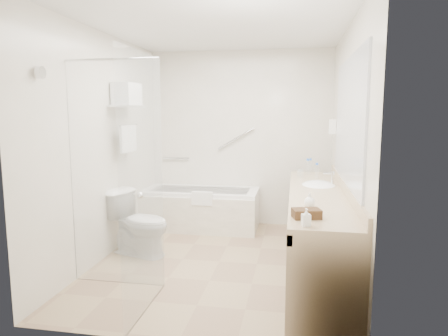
% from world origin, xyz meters
% --- Properties ---
extents(floor, '(3.20, 3.20, 0.00)m').
position_xyz_m(floor, '(0.00, 0.00, 0.00)').
color(floor, '#9E8561').
rests_on(floor, ground).
extents(ceiling, '(2.60, 3.20, 0.10)m').
position_xyz_m(ceiling, '(0.00, 0.00, 2.50)').
color(ceiling, silver).
rests_on(ceiling, wall_back).
extents(wall_back, '(2.60, 0.10, 2.50)m').
position_xyz_m(wall_back, '(0.00, 1.60, 1.25)').
color(wall_back, silver).
rests_on(wall_back, ground).
extents(wall_front, '(2.60, 0.10, 2.50)m').
position_xyz_m(wall_front, '(0.00, -1.60, 1.25)').
color(wall_front, silver).
rests_on(wall_front, ground).
extents(wall_left, '(0.10, 3.20, 2.50)m').
position_xyz_m(wall_left, '(-1.30, 0.00, 1.25)').
color(wall_left, silver).
rests_on(wall_left, ground).
extents(wall_right, '(0.10, 3.20, 2.50)m').
position_xyz_m(wall_right, '(1.30, 0.00, 1.25)').
color(wall_right, silver).
rests_on(wall_right, ground).
extents(bathtub, '(1.60, 0.73, 0.59)m').
position_xyz_m(bathtub, '(-0.50, 1.24, 0.28)').
color(bathtub, white).
rests_on(bathtub, floor).
extents(grab_bar_short, '(0.40, 0.03, 0.03)m').
position_xyz_m(grab_bar_short, '(-0.95, 1.56, 0.95)').
color(grab_bar_short, silver).
rests_on(grab_bar_short, wall_back).
extents(grab_bar_long, '(0.53, 0.03, 0.33)m').
position_xyz_m(grab_bar_long, '(-0.05, 1.56, 1.25)').
color(grab_bar_long, silver).
rests_on(grab_bar_long, wall_back).
extents(shower_enclosure, '(0.96, 0.91, 2.11)m').
position_xyz_m(shower_enclosure, '(-0.63, -0.93, 1.07)').
color(shower_enclosure, silver).
rests_on(shower_enclosure, floor).
extents(towel_shelf, '(0.24, 0.55, 0.81)m').
position_xyz_m(towel_shelf, '(-1.17, 0.35, 1.75)').
color(towel_shelf, silver).
rests_on(towel_shelf, wall_left).
extents(vanity_counter, '(0.55, 2.70, 0.95)m').
position_xyz_m(vanity_counter, '(1.02, -0.15, 0.64)').
color(vanity_counter, tan).
rests_on(vanity_counter, floor).
extents(sink, '(0.40, 0.52, 0.14)m').
position_xyz_m(sink, '(1.05, 0.25, 0.82)').
color(sink, white).
rests_on(sink, vanity_counter).
extents(faucet, '(0.03, 0.03, 0.14)m').
position_xyz_m(faucet, '(1.20, 0.25, 0.93)').
color(faucet, silver).
rests_on(faucet, vanity_counter).
extents(mirror, '(0.02, 2.00, 1.20)m').
position_xyz_m(mirror, '(1.29, -0.15, 1.55)').
color(mirror, '#B6BAC3').
rests_on(mirror, wall_right).
extents(hairdryer_unit, '(0.08, 0.10, 0.18)m').
position_xyz_m(hairdryer_unit, '(1.25, 1.05, 1.45)').
color(hairdryer_unit, white).
rests_on(hairdryer_unit, wall_right).
extents(toilet, '(0.83, 0.62, 0.73)m').
position_xyz_m(toilet, '(-0.95, 0.08, 0.36)').
color(toilet, white).
rests_on(toilet, floor).
extents(amenity_basket, '(0.23, 0.18, 0.07)m').
position_xyz_m(amenity_basket, '(0.89, -1.18, 0.88)').
color(amenity_basket, '#473019').
rests_on(amenity_basket, vanity_counter).
extents(soap_bottle_a, '(0.09, 0.14, 0.06)m').
position_xyz_m(soap_bottle_a, '(0.88, -1.40, 0.88)').
color(soap_bottle_a, white).
rests_on(soap_bottle_a, vanity_counter).
extents(soap_bottle_b, '(0.12, 0.14, 0.09)m').
position_xyz_m(soap_bottle_b, '(0.92, -0.81, 0.90)').
color(soap_bottle_b, white).
rests_on(soap_bottle_b, vanity_counter).
extents(water_bottle_left, '(0.06, 0.06, 0.19)m').
position_xyz_m(water_bottle_left, '(1.05, 0.64, 0.94)').
color(water_bottle_left, silver).
rests_on(water_bottle_left, vanity_counter).
extents(water_bottle_mid, '(0.06, 0.06, 0.19)m').
position_xyz_m(water_bottle_mid, '(0.99, 1.09, 0.94)').
color(water_bottle_mid, silver).
rests_on(water_bottle_mid, vanity_counter).
extents(water_bottle_right, '(0.06, 0.06, 0.20)m').
position_xyz_m(water_bottle_right, '(0.95, 0.96, 0.94)').
color(water_bottle_right, silver).
rests_on(water_bottle_right, vanity_counter).
extents(drinking_glass_near, '(0.07, 0.07, 0.08)m').
position_xyz_m(drinking_glass_near, '(0.86, 0.84, 0.89)').
color(drinking_glass_near, silver).
rests_on(drinking_glass_near, vanity_counter).
extents(drinking_glass_far, '(0.10, 0.10, 0.10)m').
position_xyz_m(drinking_glass_far, '(0.87, 0.69, 0.90)').
color(drinking_glass_far, silver).
rests_on(drinking_glass_far, vanity_counter).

